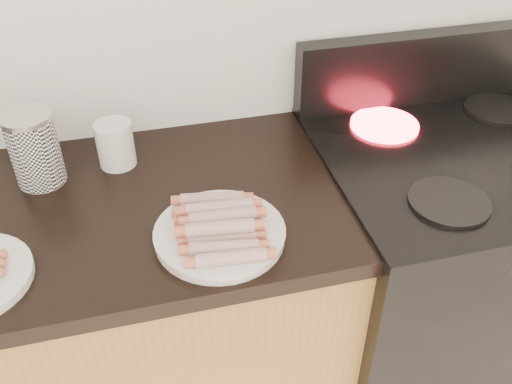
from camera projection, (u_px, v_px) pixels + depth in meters
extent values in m
cube|color=black|center=(439.00, 281.00, 1.70)|extent=(0.76, 0.65, 0.90)
cube|color=black|center=(475.00, 154.00, 1.43)|extent=(0.76, 0.65, 0.01)
cube|color=black|center=(428.00, 67.00, 1.58)|extent=(0.76, 0.06, 0.20)
cylinder|color=black|center=(449.00, 202.00, 1.26)|extent=(0.18, 0.18, 0.01)
cylinder|color=#FF1E2D|center=(384.00, 125.00, 1.52)|extent=(0.18, 0.18, 0.01)
cylinder|color=black|center=(497.00, 109.00, 1.58)|extent=(0.18, 0.18, 0.01)
cylinder|color=silver|center=(220.00, 235.00, 1.18)|extent=(0.27, 0.27, 0.02)
cylinder|color=maroon|center=(229.00, 258.00, 1.09)|extent=(0.14, 0.05, 0.03)
cylinder|color=maroon|center=(226.00, 247.00, 1.12)|extent=(0.14, 0.05, 0.03)
cylinder|color=maroon|center=(222.00, 237.00, 1.14)|extent=(0.14, 0.05, 0.03)
cylinder|color=maroon|center=(219.00, 227.00, 1.16)|extent=(0.14, 0.05, 0.03)
cylinder|color=maroon|center=(216.00, 217.00, 1.19)|extent=(0.14, 0.05, 0.03)
cylinder|color=maroon|center=(214.00, 208.00, 1.21)|extent=(0.14, 0.05, 0.03)
cylinder|color=maroon|center=(211.00, 199.00, 1.24)|extent=(0.14, 0.05, 0.03)
cylinder|color=maroon|center=(222.00, 227.00, 1.12)|extent=(0.14, 0.05, 0.03)
cylinder|color=maroon|center=(219.00, 218.00, 1.15)|extent=(0.14, 0.05, 0.03)
cylinder|color=maroon|center=(216.00, 208.00, 1.17)|extent=(0.14, 0.05, 0.03)
cylinder|color=white|center=(35.00, 151.00, 1.30)|extent=(0.11, 0.11, 0.17)
cylinder|color=silver|center=(25.00, 117.00, 1.24)|extent=(0.11, 0.11, 0.01)
cylinder|color=white|center=(115.00, 144.00, 1.37)|extent=(0.10, 0.10, 0.11)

